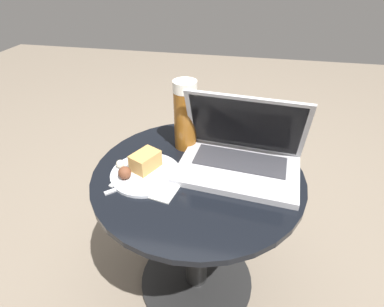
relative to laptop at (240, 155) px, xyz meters
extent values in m
plane|color=#726656|center=(-0.11, -0.04, -0.58)|extent=(6.00, 6.00, 0.00)
cylinder|color=black|center=(-0.11, -0.04, -0.57)|extent=(0.42, 0.42, 0.01)
cylinder|color=black|center=(-0.11, -0.04, -0.31)|extent=(0.08, 0.08, 0.50)
cylinder|color=black|center=(-0.11, -0.04, -0.06)|extent=(0.61, 0.61, 0.02)
cube|color=white|center=(-0.24, -0.11, -0.04)|extent=(0.20, 0.16, 0.00)
cube|color=#B2B2B7|center=(0.00, -0.02, -0.04)|extent=(0.36, 0.25, 0.02)
cube|color=#333338|center=(0.00, 0.01, -0.03)|extent=(0.27, 0.13, 0.00)
cube|color=#B2B2B7|center=(0.00, 0.04, 0.07)|extent=(0.35, 0.12, 0.21)
cube|color=black|center=(0.00, 0.04, 0.07)|extent=(0.32, 0.10, 0.18)
cylinder|color=brown|center=(-0.18, 0.09, 0.05)|extent=(0.07, 0.07, 0.19)
cylinder|color=white|center=(-0.18, 0.09, 0.16)|extent=(0.07, 0.07, 0.03)
cylinder|color=silver|center=(-0.26, -0.09, -0.04)|extent=(0.20, 0.20, 0.01)
cube|color=tan|center=(-0.26, -0.07, -0.01)|extent=(0.09, 0.10, 0.05)
sphere|color=beige|center=(-0.34, -0.08, -0.03)|extent=(0.02, 0.02, 0.02)
sphere|color=brown|center=(-0.30, -0.12, -0.02)|extent=(0.04, 0.04, 0.04)
cube|color=#B2B2B7|center=(-0.29, -0.14, -0.04)|extent=(0.11, 0.10, 0.00)
cube|color=#B2B2B7|center=(-0.22, -0.07, -0.04)|extent=(0.06, 0.06, 0.00)
camera|label=1|loc=(0.00, -0.72, 0.48)|focal=28.00mm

